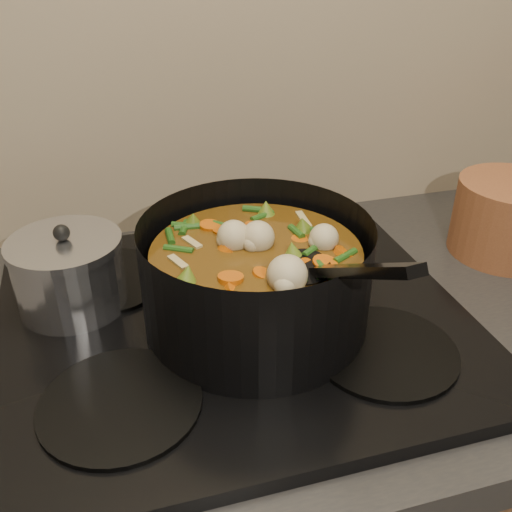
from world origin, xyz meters
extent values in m
cube|color=black|center=(0.00, 1.93, 0.89)|extent=(2.64, 0.64, 0.05)
cube|color=black|center=(0.00, 1.93, 0.92)|extent=(0.62, 0.54, 0.02)
cylinder|color=black|center=(-0.16, 1.80, 0.93)|extent=(0.18, 0.18, 0.01)
cylinder|color=black|center=(0.16, 1.80, 0.93)|extent=(0.18, 0.18, 0.01)
cylinder|color=black|center=(-0.16, 2.06, 0.93)|extent=(0.18, 0.18, 0.01)
cylinder|color=black|center=(0.16, 2.06, 0.93)|extent=(0.18, 0.18, 0.01)
cylinder|color=black|center=(0.03, 1.91, 1.00)|extent=(0.31, 0.31, 0.14)
cylinder|color=black|center=(0.03, 1.91, 0.93)|extent=(0.28, 0.28, 0.01)
cylinder|color=#5B3C0F|center=(0.03, 1.91, 0.99)|extent=(0.26, 0.26, 0.10)
cylinder|color=#C75C09|center=(0.06, 1.91, 1.04)|extent=(0.03, 0.03, 0.03)
cylinder|color=#C75C09|center=(0.07, 1.96, 1.04)|extent=(0.04, 0.04, 0.03)
cylinder|color=#C75C09|center=(-0.01, 2.00, 1.04)|extent=(0.04, 0.04, 0.03)
cylinder|color=#C75C09|center=(-0.03, 1.92, 1.04)|extent=(0.03, 0.03, 0.03)
cylinder|color=#C75C09|center=(-0.04, 1.86, 1.04)|extent=(0.04, 0.04, 0.03)
cylinder|color=#C75C09|center=(0.03, 1.87, 1.04)|extent=(0.04, 0.04, 0.03)
cylinder|color=#C75C09|center=(0.08, 1.86, 1.04)|extent=(0.04, 0.04, 0.03)
cylinder|color=#C75C09|center=(0.12, 1.94, 1.04)|extent=(0.03, 0.03, 0.03)
cylinder|color=#C75C09|center=(0.04, 1.96, 1.04)|extent=(0.04, 0.04, 0.03)
cylinder|color=#C75C09|center=(-0.02, 1.97, 1.04)|extent=(0.04, 0.04, 0.03)
cylinder|color=#C75C09|center=(-0.01, 1.91, 1.04)|extent=(0.03, 0.03, 0.03)
sphere|color=beige|center=(0.09, 1.91, 1.05)|extent=(0.04, 0.04, 0.04)
sphere|color=beige|center=(0.00, 1.96, 1.05)|extent=(0.04, 0.04, 0.04)
sphere|color=beige|center=(-0.02, 1.86, 1.05)|extent=(0.04, 0.04, 0.04)
sphere|color=beige|center=(0.08, 1.88, 1.05)|extent=(0.04, 0.04, 0.04)
cone|color=#5B6F1B|center=(0.04, 1.82, 1.04)|extent=(0.04, 0.04, 0.03)
cone|color=#5B6F1B|center=(0.11, 1.92, 1.04)|extent=(0.04, 0.04, 0.03)
cone|color=#5B6F1B|center=(0.00, 1.99, 1.04)|extent=(0.04, 0.04, 0.03)
cone|color=#5B6F1B|center=(-0.05, 1.88, 1.04)|extent=(0.04, 0.04, 0.03)
cone|color=#5B6F1B|center=(0.06, 1.83, 1.04)|extent=(0.04, 0.04, 0.03)
cylinder|color=#255519|center=(0.06, 1.94, 1.04)|extent=(0.01, 0.04, 0.01)
cylinder|color=#255519|center=(0.03, 2.01, 1.04)|extent=(0.04, 0.03, 0.01)
cylinder|color=#255519|center=(-0.03, 1.97, 1.04)|extent=(0.04, 0.02, 0.01)
cylinder|color=#255519|center=(-0.04, 1.91, 1.04)|extent=(0.03, 0.04, 0.01)
cylinder|color=#255519|center=(-0.01, 1.88, 1.04)|extent=(0.03, 0.04, 0.01)
cylinder|color=#255519|center=(0.01, 1.81, 1.04)|extent=(0.04, 0.02, 0.01)
cylinder|color=#255519|center=(0.07, 1.84, 1.04)|extent=(0.04, 0.03, 0.01)
cylinder|color=#255519|center=(0.09, 1.89, 1.04)|extent=(0.01, 0.04, 0.01)
cylinder|color=#255519|center=(0.06, 1.93, 1.04)|extent=(0.04, 0.03, 0.01)
cylinder|color=#255519|center=(0.05, 2.00, 1.04)|extent=(0.04, 0.02, 0.01)
cylinder|color=#255519|center=(-0.02, 1.98, 1.04)|extent=(0.02, 0.04, 0.01)
cylinder|color=#255519|center=(-0.03, 1.92, 1.04)|extent=(0.03, 0.04, 0.01)
cylinder|color=#255519|center=(-0.01, 1.88, 1.04)|extent=(0.04, 0.02, 0.01)
cylinder|color=#255519|center=(-0.01, 1.81, 1.04)|extent=(0.04, 0.03, 0.01)
cylinder|color=#255519|center=(0.06, 1.83, 1.04)|extent=(0.01, 0.04, 0.01)
cylinder|color=#255519|center=(0.08, 1.88, 1.04)|extent=(0.04, 0.03, 0.01)
cube|color=tan|center=(-0.04, 1.93, 1.04)|extent=(0.04, 0.01, 0.00)
cube|color=tan|center=(-0.01, 1.84, 1.04)|extent=(0.02, 0.04, 0.00)
cube|color=tan|center=(0.08, 1.86, 1.04)|extent=(0.04, 0.03, 0.00)
cube|color=tan|center=(0.08, 1.96, 1.04)|extent=(0.04, 0.04, 0.00)
cube|color=tan|center=(-0.02, 1.96, 1.04)|extent=(0.03, 0.04, 0.00)
cube|color=tan|center=(-0.04, 1.87, 1.04)|extent=(0.04, 0.02, 0.00)
ellipsoid|color=black|center=(0.07, 1.85, 1.04)|extent=(0.08, 0.09, 0.01)
cube|color=black|center=(0.09, 1.75, 1.09)|extent=(0.04, 0.17, 0.11)
cylinder|color=silver|center=(-0.21, 2.01, 0.98)|extent=(0.15, 0.15, 0.09)
cylinder|color=silver|center=(-0.21, 2.01, 1.03)|extent=(0.15, 0.15, 0.01)
sphere|color=black|center=(-0.21, 2.01, 1.04)|extent=(0.02, 0.02, 0.02)
cylinder|color=brown|center=(0.48, 2.01, 0.97)|extent=(0.22, 0.22, 0.12)
camera|label=1|loc=(-0.14, 1.32, 1.39)|focal=40.00mm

